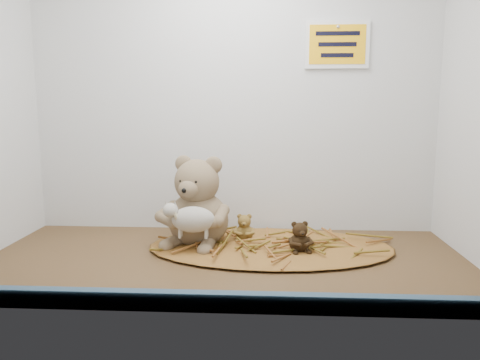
# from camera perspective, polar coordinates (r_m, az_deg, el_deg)

# --- Properties ---
(alcove_shell) EXTENTS (1.20, 0.60, 0.90)m
(alcove_shell) POSITION_cam_1_polar(r_m,az_deg,el_deg) (1.20, -1.57, 12.53)
(alcove_shell) COLOR #442E17
(alcove_shell) RESTS_ON ground
(front_rail) EXTENTS (1.19, 0.02, 0.04)m
(front_rail) POSITION_cam_1_polar(r_m,az_deg,el_deg) (0.90, -3.52, -14.55)
(front_rail) COLOR #31485F
(front_rail) RESTS_ON shelf_floor
(straw_bed) EXTENTS (0.65, 0.38, 0.01)m
(straw_bed) POSITION_cam_1_polar(r_m,az_deg,el_deg) (1.26, 3.76, -8.11)
(straw_bed) COLOR brown
(straw_bed) RESTS_ON shelf_floor
(main_teddy) EXTENTS (0.25, 0.26, 0.24)m
(main_teddy) POSITION_cam_1_polar(r_m,az_deg,el_deg) (1.27, -5.13, -2.57)
(main_teddy) COLOR #8E7457
(main_teddy) RESTS_ON shelf_floor
(toy_lamb) EXTENTS (0.14, 0.09, 0.09)m
(toy_lamb) POSITION_cam_1_polar(r_m,az_deg,el_deg) (1.19, -5.73, -4.82)
(toy_lamb) COLOR #B2ABA0
(toy_lamb) RESTS_ON main_teddy
(mini_teddy_tan) EXTENTS (0.06, 0.06, 0.07)m
(mini_teddy_tan) POSITION_cam_1_polar(r_m,az_deg,el_deg) (1.29, 0.54, -5.62)
(mini_teddy_tan) COLOR olive
(mini_teddy_tan) RESTS_ON straw_bed
(mini_teddy_brown) EXTENTS (0.08, 0.08, 0.08)m
(mini_teddy_brown) POSITION_cam_1_polar(r_m,az_deg,el_deg) (1.20, 7.28, -6.72)
(mini_teddy_brown) COLOR black
(mini_teddy_brown) RESTS_ON straw_bed
(wall_sign) EXTENTS (0.16, 0.01, 0.11)m
(wall_sign) POSITION_cam_1_polar(r_m,az_deg,el_deg) (1.42, 11.76, 15.86)
(wall_sign) COLOR #DE9B0B
(wall_sign) RESTS_ON back_wall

